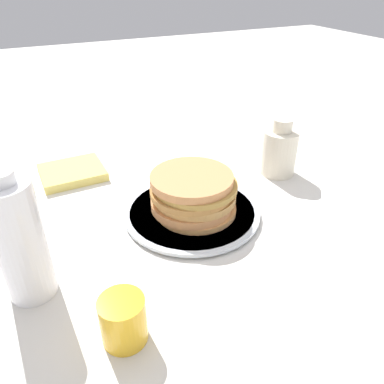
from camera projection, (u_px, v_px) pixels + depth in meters
name	position (u px, v px, depth m)	size (l,w,h in m)	color
ground_plane	(199.00, 219.00, 0.74)	(4.00, 4.00, 0.00)	silver
plate	(192.00, 212.00, 0.75)	(0.27, 0.27, 0.01)	silver
pancake_stack	(193.00, 194.00, 0.72)	(0.17, 0.17, 0.08)	tan
juice_glass	(123.00, 320.00, 0.49)	(0.06, 0.06, 0.07)	yellow
cream_jug	(279.00, 151.00, 0.87)	(0.08, 0.08, 0.14)	beige
water_bottle_mid	(20.00, 241.00, 0.53)	(0.07, 0.07, 0.21)	white
napkin	(72.00, 172.00, 0.89)	(0.15, 0.13, 0.02)	#E5D166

